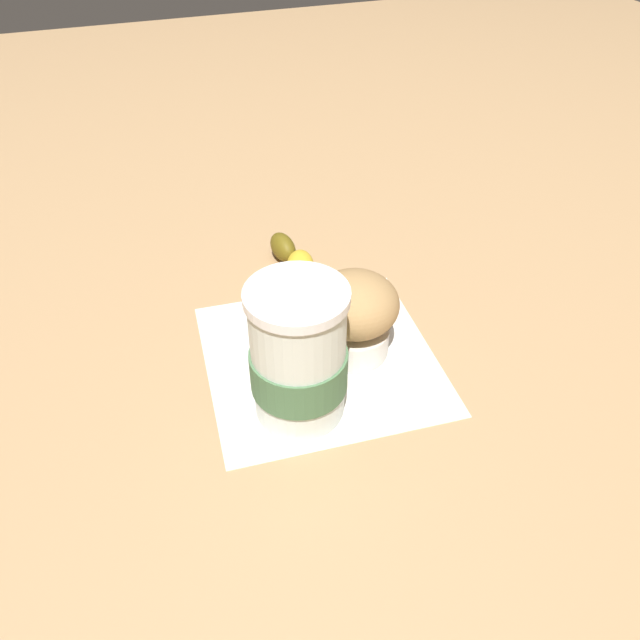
% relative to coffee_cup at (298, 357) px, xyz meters
% --- Properties ---
extents(ground_plane, '(3.00, 3.00, 0.00)m').
position_rel_coffee_cup_xyz_m(ground_plane, '(0.06, -0.04, -0.07)').
color(ground_plane, tan).
extents(paper_napkin, '(0.27, 0.27, 0.00)m').
position_rel_coffee_cup_xyz_m(paper_napkin, '(0.06, -0.04, -0.07)').
color(paper_napkin, white).
rests_on(paper_napkin, ground_plane).
extents(coffee_cup, '(0.10, 0.10, 0.15)m').
position_rel_coffee_cup_xyz_m(coffee_cup, '(0.00, 0.00, 0.00)').
color(coffee_cup, silver).
rests_on(coffee_cup, paper_napkin).
extents(muffin, '(0.10, 0.10, 0.10)m').
position_rel_coffee_cup_xyz_m(muffin, '(0.06, -0.08, -0.02)').
color(muffin, white).
rests_on(muffin, paper_napkin).
extents(banana, '(0.19, 0.11, 0.04)m').
position_rel_coffee_cup_xyz_m(banana, '(0.19, -0.05, -0.05)').
color(banana, gold).
rests_on(banana, paper_napkin).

